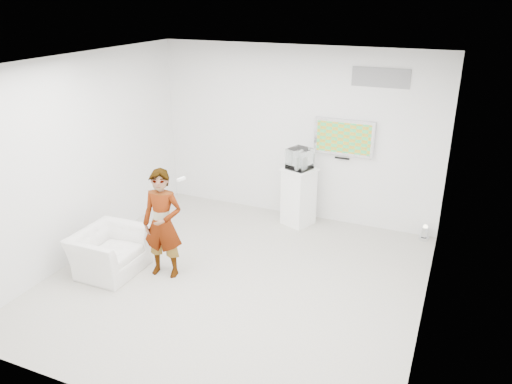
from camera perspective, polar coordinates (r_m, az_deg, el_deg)
room at (r=6.49m, az=-2.53°, el=1.28°), size 5.01×5.01×3.00m
tv at (r=8.42m, az=10.04°, el=6.17°), size 1.00×0.08×0.60m
logo_decal at (r=8.15m, az=14.06°, el=12.56°), size 0.90×0.02×0.30m
person at (r=7.06m, az=-10.61°, el=-3.59°), size 0.63×0.46×1.58m
armchair at (r=7.53m, az=-16.46°, el=-6.55°), size 0.84×0.96×0.62m
pedestal at (r=8.62m, az=4.89°, el=-0.51°), size 0.64×0.64×1.01m
floor_uplight at (r=8.63m, az=18.71°, el=-4.42°), size 0.22×0.22×0.26m
vitrine at (r=8.39m, az=5.03°, el=3.81°), size 0.45×0.45×0.35m
console at (r=8.41m, az=5.02°, el=3.37°), size 0.08×0.17×0.22m
wii_remote at (r=6.84m, az=-8.55°, el=1.47°), size 0.07×0.14×0.04m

